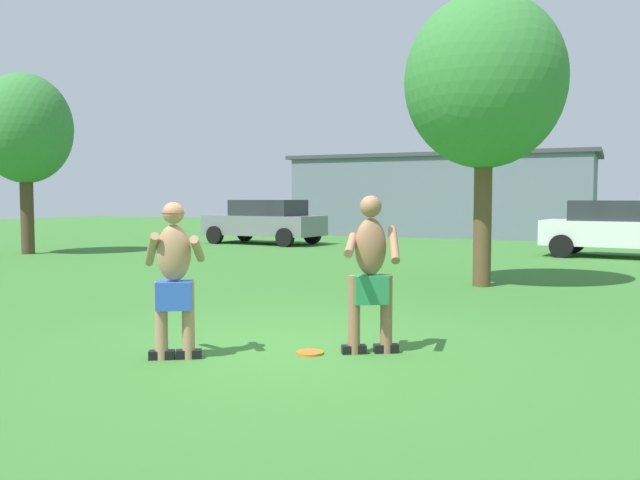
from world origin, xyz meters
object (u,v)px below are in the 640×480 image
car_white_near_post (623,228)px  tree_right_field (25,129)px  car_gray_mid_lot (265,221)px  player_in_blue (174,274)px  tree_behind_players (485,83)px  player_near (371,271)px  frisbee (310,353)px

car_white_near_post → tree_right_field: tree_right_field is taller
car_gray_mid_lot → player_in_blue: bearing=-64.1°
player_in_blue → car_gray_mid_lot: bearing=115.9°
car_white_near_post → player_in_blue: bearing=-106.4°
car_gray_mid_lot → tree_behind_players: size_ratio=0.83×
player_in_blue → tree_right_field: size_ratio=0.31×
player_in_blue → car_white_near_post: bearing=73.6°
player_near → car_gray_mid_lot: player_near is taller
frisbee → car_gray_mid_lot: car_gray_mid_lot is taller
player_in_blue → tree_behind_players: size_ratio=0.30×
player_near → tree_behind_players: bearing=89.3°
player_near → frisbee: bearing=-153.0°
frisbee → tree_right_field: 15.58m
player_in_blue → tree_right_field: tree_right_field is taller
player_near → car_white_near_post: (2.53, 13.50, -0.06)m
frisbee → tree_behind_players: size_ratio=0.05×
frisbee → player_near: bearing=27.0°
player_near → tree_behind_players: 6.58m
player_near → car_gray_mid_lot: bearing=122.8°
tree_right_field → tree_behind_players: size_ratio=0.98×
car_white_near_post → tree_right_field: bearing=-159.9°
car_white_near_post → tree_behind_players: (-2.45, -7.59, 2.94)m
tree_right_field → car_gray_mid_lot: bearing=56.9°
player_in_blue → tree_right_field: (-11.73, 8.69, 2.77)m
player_in_blue → player_near: bearing=30.9°
tree_behind_players → player_near: bearing=-90.7°
player_near → car_gray_mid_lot: (-9.17, 14.25, -0.06)m
player_in_blue → tree_behind_players: bearing=75.3°
car_gray_mid_lot → player_near: bearing=-57.2°
player_near → tree_right_field: tree_right_field is taller
frisbee → player_in_blue: bearing=-147.3°
frisbee → car_gray_mid_lot: bearing=120.6°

